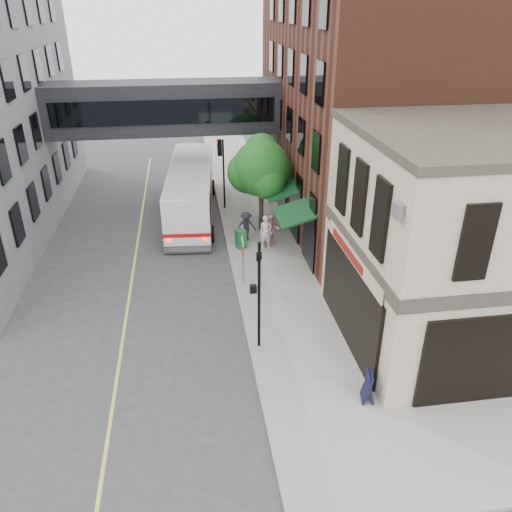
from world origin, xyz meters
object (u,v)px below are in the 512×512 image
object	(u,v)px
pedestrian_b	(272,230)
newspaper_box	(241,239)
pedestrian_a	(266,232)
pedestrian_c	(246,226)
bus	(191,189)
sandwich_board	(368,387)

from	to	relation	value
pedestrian_b	newspaper_box	size ratio (longest dim) A/B	1.77
pedestrian_a	pedestrian_c	world-z (taller)	pedestrian_a
bus	pedestrian_a	world-z (taller)	bus
pedestrian_a	pedestrian_b	bearing A→B (deg)	33.94
bus	pedestrian_b	size ratio (longest dim) A/B	6.45
bus	sandwich_board	world-z (taller)	bus
pedestrian_c	sandwich_board	distance (m)	13.47
pedestrian_b	sandwich_board	xyz separation A→B (m)	(1.14, -12.39, -0.37)
newspaper_box	pedestrian_c	bearing A→B (deg)	48.87
pedestrian_c	newspaper_box	xyz separation A→B (m)	(-0.40, -0.90, -0.35)
pedestrian_a	sandwich_board	size ratio (longest dim) A/B	1.69
pedestrian_b	pedestrian_c	world-z (taller)	pedestrian_b
pedestrian_b	bus	bearing A→B (deg)	114.49
newspaper_box	bus	bearing A→B (deg)	97.10
bus	pedestrian_c	bearing A→B (deg)	-58.30
pedestrian_c	newspaper_box	bearing A→B (deg)	-118.01
pedestrian_b	pedestrian_c	xyz separation A→B (m)	(-1.31, 0.85, -0.05)
pedestrian_b	pedestrian_a	bearing A→B (deg)	-160.46
pedestrian_a	newspaper_box	size ratio (longest dim) A/B	1.80
pedestrian_a	pedestrian_b	world-z (taller)	pedestrian_a
pedestrian_a	bus	bearing A→B (deg)	125.43
sandwich_board	pedestrian_a	bearing A→B (deg)	109.86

